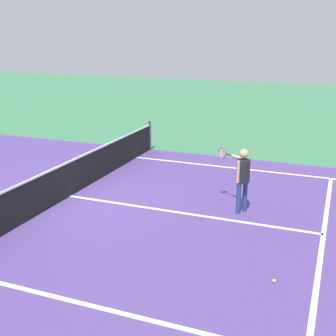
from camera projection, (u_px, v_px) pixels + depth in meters
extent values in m
plane|color=#38724C|center=(70.00, 196.00, 11.82)|extent=(60.00, 60.00, 0.00)
cube|color=#4C387A|center=(70.00, 196.00, 11.82)|extent=(10.62, 24.40, 0.00)
cube|color=white|center=(315.00, 177.00, 13.39)|extent=(0.10, 11.89, 0.01)
cube|color=white|center=(324.00, 234.00, 9.57)|extent=(8.22, 0.10, 0.01)
cube|color=white|center=(184.00, 213.00, 10.70)|extent=(0.10, 6.40, 0.01)
cylinder|color=#33383D|center=(150.00, 136.00, 16.35)|extent=(0.09, 0.09, 1.07)
cube|color=black|center=(69.00, 180.00, 11.68)|extent=(10.54, 0.02, 0.91)
cube|color=white|center=(68.00, 162.00, 11.54)|extent=(10.54, 0.03, 0.05)
cylinder|color=navy|center=(239.00, 198.00, 10.59)|extent=(0.11, 0.11, 0.78)
cylinder|color=navy|center=(245.00, 196.00, 10.72)|extent=(0.11, 0.11, 0.78)
cylinder|color=black|center=(243.00, 171.00, 10.46)|extent=(0.32, 0.32, 0.54)
sphere|color=tan|center=(244.00, 154.00, 10.34)|extent=(0.21, 0.21, 0.21)
cylinder|color=tan|center=(238.00, 172.00, 10.36)|extent=(0.08, 0.08, 0.53)
cylinder|color=tan|center=(240.00, 158.00, 10.70)|extent=(0.34, 0.49, 0.08)
cylinder|color=black|center=(229.00, 155.00, 10.98)|extent=(0.14, 0.20, 0.03)
torus|color=red|center=(222.00, 153.00, 11.16)|extent=(0.16, 0.25, 0.28)
cylinder|color=silver|center=(222.00, 153.00, 11.16)|extent=(0.22, 0.13, 0.25)
sphere|color=#CCE033|center=(274.00, 281.00, 7.72)|extent=(0.07, 0.07, 0.07)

